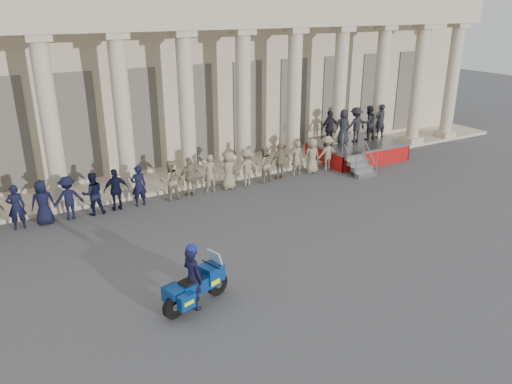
# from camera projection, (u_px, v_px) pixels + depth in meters

# --- Properties ---
(ground) EXTENTS (90.00, 90.00, 0.00)m
(ground) POSITION_uv_depth(u_px,v_px,m) (258.00, 276.00, 14.15)
(ground) COLOR #414143
(ground) RESTS_ON ground
(building) EXTENTS (40.00, 12.50, 9.00)m
(building) POSITION_uv_depth(u_px,v_px,m) (108.00, 62.00, 24.51)
(building) COLOR tan
(building) RESTS_ON ground
(officer_rank) EXTENTS (21.66, 0.60, 1.60)m
(officer_rank) POSITION_uv_depth(u_px,v_px,m) (95.00, 193.00, 18.05)
(officer_rank) COLOR black
(officer_rank) RESTS_ON ground
(reviewing_stand) EXTENTS (4.17, 4.00, 2.54)m
(reviewing_stand) POSITION_uv_depth(u_px,v_px,m) (356.00, 132.00, 24.34)
(reviewing_stand) COLOR gray
(reviewing_stand) RESTS_ON ground
(motorcycle) EXTENTS (2.00, 1.10, 1.32)m
(motorcycle) POSITION_uv_depth(u_px,v_px,m) (197.00, 286.00, 12.57)
(motorcycle) COLOR black
(motorcycle) RESTS_ON ground
(rider) EXTENTS (0.57, 0.71, 1.78)m
(rider) POSITION_uv_depth(u_px,v_px,m) (193.00, 276.00, 12.39)
(rider) COLOR black
(rider) RESTS_ON ground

